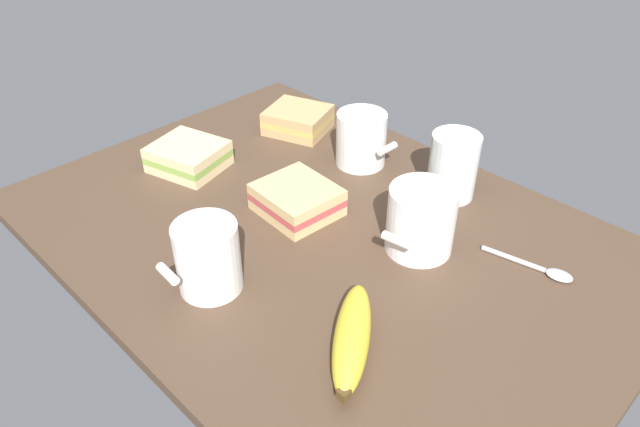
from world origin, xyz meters
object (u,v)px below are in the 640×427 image
Objects in this scene: coffee_mug_black at (207,257)px; coffee_mug_milky at (421,219)px; coffee_mug_spare at (361,138)px; sandwich_extra at (297,200)px; sandwich_side at (298,120)px; banana at (352,337)px; spoon at (541,269)px; sandwich_main at (188,156)px; glass_of_milk at (452,170)px.

coffee_mug_black and coffee_mug_milky have the same top height.
sandwich_extra is (-2.91, 17.89, -2.58)cm from coffee_mug_spare.
coffee_mug_milky is 0.98× the size of sandwich_extra.
coffee_mug_milky reaches higher than sandwich_side.
sandwich_extra is at bearing 99.24° from coffee_mug_spare.
coffee_mug_black is at bearing 13.68° from banana.
coffee_mug_spare is 0.79× the size of sandwich_side.
banana is at bearing 130.33° from coffee_mug_spare.
coffee_mug_milky is at bearing -119.28° from coffee_mug_black.
spoon is (-36.45, 4.19, -4.40)cm from coffee_mug_spare.
glass_of_milk is at bearing -145.95° from sandwich_main.
sandwich_side is at bearing -58.13° from coffee_mug_black.
sandwich_side is at bearing -5.21° from spoon.
sandwich_side is at bearing -98.30° from sandwich_main.
banana is at bearing 106.39° from coffee_mug_milky.
coffee_mug_spare reaches higher than banana.
sandwich_side and sandwich_extra have the same top height.
coffee_mug_milky reaches higher than sandwich_extra.
coffee_mug_black is 0.87× the size of coffee_mug_milky.
sandwich_main is at bearing -12.53° from banana.
sandwich_main is at bearing 81.70° from sandwich_side.
coffee_mug_spare is (21.54, -11.92, -0.21)cm from coffee_mug_milky.
sandwich_main is at bearing 13.69° from coffee_mug_milky.
spoon is at bearing -162.44° from sandwich_main.
sandwich_side reaches higher than spoon.
coffee_mug_spare is 42.73cm from banana.
banana is 1.28× the size of spoon.
coffee_mug_spare is at bearing -131.97° from sandwich_main.
sandwich_main is 44.13cm from glass_of_milk.
sandwich_extra is at bearing 136.31° from sandwich_side.
coffee_mug_black is at bearing 102.39° from sandwich_extra.
coffee_mug_black is 0.99× the size of glass_of_milk.
sandwich_side is at bearing 3.54° from glass_of_milk.
glass_of_milk is at bearing -19.24° from spoon.
spoon is at bearing -152.59° from coffee_mug_milky.
coffee_mug_black is 31.24cm from sandwich_main.
glass_of_milk is 0.84× the size of spoon.
coffee_mug_milky is (-14.33, -25.55, 0.01)cm from coffee_mug_black.
banana is (-27.60, 32.51, -2.70)cm from coffee_mug_spare.
glass_of_milk reaches higher than coffee_mug_spare.
coffee_mug_spare is 36.95cm from spoon.
coffee_mug_spare is 29.68cm from sandwich_main.
coffee_mug_spare is 0.88× the size of sandwich_extra.
sandwich_side is (38.02, -12.56, -2.79)cm from coffee_mug_milky.
glass_of_milk is (-9.52, -40.16, -0.37)cm from coffee_mug_black.
sandwich_extra is (-19.39, 18.52, -0.00)cm from sandwich_side.
coffee_mug_milky is 24.62cm from coffee_mug_spare.
sandwich_side is (16.48, -0.64, -2.58)cm from coffee_mug_spare.
coffee_mug_black is at bearing 48.71° from spoon.
spoon is (-8.85, -28.32, -1.70)cm from banana.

